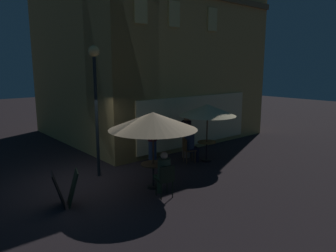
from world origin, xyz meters
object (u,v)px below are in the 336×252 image
at_px(cafe_table_1, 207,147).
at_px(cafe_chair_0, 166,178).
at_px(patio_umbrella_0, 153,121).
at_px(patio_umbrella_1, 208,110).
at_px(patron_seated_1, 191,143).
at_px(patron_standing_3, 152,142).
at_px(patron_seated_0, 163,171).
at_px(cafe_chair_1, 187,148).
at_px(cafe_table_0, 153,170).
at_px(menu_sandwich_board, 66,189).
at_px(patron_standing_2, 186,136).
at_px(street_lamp_near_corner, 95,84).

height_order(cafe_table_1, cafe_chair_0, cafe_chair_0).
xyz_separation_m(patio_umbrella_0, patio_umbrella_1, (3.17, 0.83, -0.05)).
height_order(patron_seated_1, patron_standing_3, patron_standing_3).
xyz_separation_m(patio_umbrella_0, patron_seated_0, (-0.17, -0.67, -1.29)).
relative_size(cafe_chair_0, cafe_chair_1, 1.00).
relative_size(cafe_table_1, patron_seated_0, 0.59).
xyz_separation_m(cafe_chair_0, patron_seated_1, (2.79, 1.90, 0.17)).
bearing_deg(cafe_chair_1, cafe_table_0, -130.38).
relative_size(cafe_chair_0, patron_standing_3, 0.51).
height_order(menu_sandwich_board, patio_umbrella_0, patio_umbrella_0).
relative_size(cafe_table_0, patron_standing_2, 0.44).
distance_m(street_lamp_near_corner, patio_umbrella_0, 2.33).
relative_size(cafe_table_1, patio_umbrella_1, 0.35).
bearing_deg(cafe_table_1, patio_umbrella_0, -165.34).
distance_m(patio_umbrella_0, patron_seated_0, 1.46).
xyz_separation_m(cafe_table_1, patron_standing_2, (-0.24, 0.87, 0.30)).
height_order(menu_sandwich_board, patron_seated_0, patron_seated_0).
height_order(street_lamp_near_corner, cafe_chair_1, street_lamp_near_corner).
height_order(patio_umbrella_1, patron_standing_2, patio_umbrella_1).
height_order(cafe_table_0, patio_umbrella_1, patio_umbrella_1).
relative_size(cafe_table_0, cafe_chair_1, 0.80).
distance_m(patron_standing_2, patron_standing_3, 1.80).
relative_size(patio_umbrella_1, patron_standing_3, 1.20).
xyz_separation_m(street_lamp_near_corner, cafe_chair_1, (3.21, -0.82, -2.43)).
bearing_deg(patio_umbrella_0, patron_standing_3, 53.42).
height_order(cafe_table_0, patron_standing_3, patron_standing_3).
bearing_deg(menu_sandwich_board, street_lamp_near_corner, 59.84).
distance_m(cafe_table_1, patio_umbrella_1, 1.41).
bearing_deg(cafe_chair_0, cafe_chair_1, -39.77).
distance_m(menu_sandwich_board, patron_seated_1, 5.11).
relative_size(menu_sandwich_board, cafe_chair_1, 0.97).
xyz_separation_m(patio_umbrella_1, patron_seated_0, (-3.34, -1.50, -1.23)).
height_order(patio_umbrella_0, cafe_chair_0, patio_umbrella_0).
xyz_separation_m(cafe_chair_0, cafe_chair_1, (2.67, 1.96, -0.00)).
xyz_separation_m(cafe_table_1, patio_umbrella_1, (0.00, 0.00, 1.41)).
height_order(street_lamp_near_corner, menu_sandwich_board, street_lamp_near_corner).
relative_size(patio_umbrella_0, cafe_chair_0, 2.77).
xyz_separation_m(cafe_table_0, patio_umbrella_1, (3.17, 0.83, 1.41)).
distance_m(cafe_table_1, patron_standing_3, 2.18).
bearing_deg(patio_umbrella_0, patron_standing_2, 30.09).
distance_m(cafe_table_0, patron_standing_3, 1.95).
bearing_deg(patio_umbrella_0, cafe_chair_0, -103.95).
bearing_deg(patron_seated_0, patio_umbrella_0, -0.00).
xyz_separation_m(cafe_table_0, cafe_chair_1, (2.47, 1.15, 0.02)).
xyz_separation_m(patio_umbrella_0, cafe_chair_1, (2.47, 1.15, -1.44)).
bearing_deg(cafe_table_1, patron_standing_2, 105.33).
bearing_deg(cafe_table_0, patron_seated_0, -103.95).
distance_m(cafe_table_0, cafe_chair_0, 0.83).
xyz_separation_m(patio_umbrella_1, patron_standing_3, (-2.03, 0.71, -1.03)).
bearing_deg(cafe_chair_1, patron_seated_0, -120.76).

